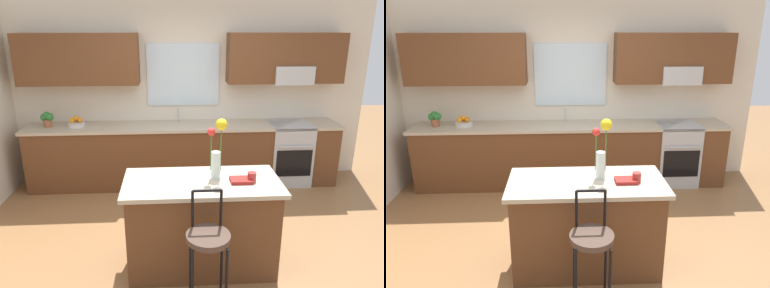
# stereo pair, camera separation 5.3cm
# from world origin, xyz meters

# --- Properties ---
(ground_plane) EXTENTS (14.00, 14.00, 0.00)m
(ground_plane) POSITION_xyz_m (0.00, 0.00, 0.00)
(ground_plane) COLOR olive
(back_wall_assembly) EXTENTS (5.60, 0.50, 2.70)m
(back_wall_assembly) POSITION_xyz_m (0.03, 1.99, 1.51)
(back_wall_assembly) COLOR beige
(back_wall_assembly) RESTS_ON ground
(counter_run) EXTENTS (4.56, 0.64, 0.92)m
(counter_run) POSITION_xyz_m (-0.00, 1.70, 0.47)
(counter_run) COLOR brown
(counter_run) RESTS_ON ground
(sink_faucet) EXTENTS (0.02, 0.13, 0.23)m
(sink_faucet) POSITION_xyz_m (-0.08, 1.84, 1.06)
(sink_faucet) COLOR #B7BABC
(sink_faucet) RESTS_ON counter_run
(oven_range) EXTENTS (0.60, 0.64, 0.92)m
(oven_range) POSITION_xyz_m (1.57, 1.68, 0.46)
(oven_range) COLOR #B7BABC
(oven_range) RESTS_ON ground
(kitchen_island) EXTENTS (1.46, 0.71, 0.92)m
(kitchen_island) POSITION_xyz_m (0.08, -0.30, 0.46)
(kitchen_island) COLOR brown
(kitchen_island) RESTS_ON ground
(bar_stool_near) EXTENTS (0.36, 0.36, 1.04)m
(bar_stool_near) POSITION_xyz_m (0.08, -0.87, 0.64)
(bar_stool_near) COLOR black
(bar_stool_near) RESTS_ON ground
(flower_vase) EXTENTS (0.18, 0.11, 0.58)m
(flower_vase) POSITION_xyz_m (0.22, -0.24, 1.21)
(flower_vase) COLOR silver
(flower_vase) RESTS_ON kitchen_island
(mug_ceramic) EXTENTS (0.08, 0.08, 0.09)m
(mug_ceramic) POSITION_xyz_m (0.53, -0.34, 0.97)
(mug_ceramic) COLOR #A52D28
(mug_ceramic) RESTS_ON kitchen_island
(cookbook) EXTENTS (0.20, 0.15, 0.03)m
(cookbook) POSITION_xyz_m (0.44, -0.35, 0.94)
(cookbook) COLOR maroon
(cookbook) RESTS_ON kitchen_island
(fruit_bowl_oranges) EXTENTS (0.24, 0.24, 0.16)m
(fruit_bowl_oranges) POSITION_xyz_m (-1.55, 1.70, 0.97)
(fruit_bowl_oranges) COLOR silver
(fruit_bowl_oranges) RESTS_ON counter_run
(potted_plant_small) EXTENTS (0.19, 0.13, 0.22)m
(potted_plant_small) POSITION_xyz_m (-1.95, 1.70, 1.05)
(potted_plant_small) COLOR #9E5B3D
(potted_plant_small) RESTS_ON counter_run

